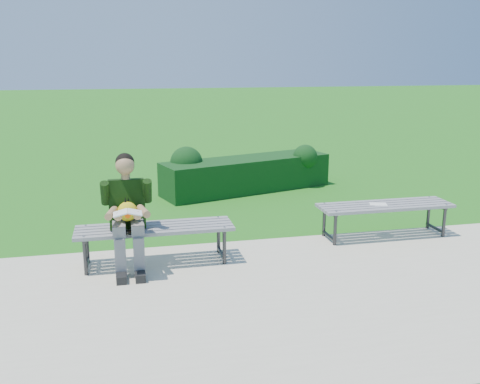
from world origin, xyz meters
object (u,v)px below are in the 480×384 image
seated_boy (127,210)px  paper_sheet (378,204)px  hedge (244,172)px  bench_left (155,231)px  bench_right (385,208)px

seated_boy → paper_sheet: 3.30m
seated_boy → paper_sheet: size_ratio=5.09×
hedge → bench_left: hedge is taller
hedge → paper_sheet: hedge is taller
seated_boy → bench_right: bearing=7.1°
bench_left → paper_sheet: 2.99m
bench_left → paper_sheet: bearing=6.3°
bench_right → paper_sheet: (-0.10, -0.00, 0.06)m
hedge → bench_left: (-1.83, -3.36, 0.07)m
hedge → seated_boy: seated_boy is taller
bench_right → bench_left: bearing=-173.9°
paper_sheet → bench_right: bearing=0.0°
paper_sheet → hedge: bearing=110.6°
bench_left → bench_right: 3.08m
paper_sheet → seated_boy: bearing=-172.7°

